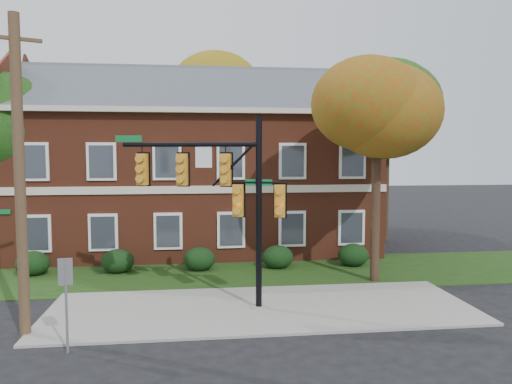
{
  "coord_description": "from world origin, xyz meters",
  "views": [
    {
      "loc": [
        -2.19,
        -15.05,
        5.21
      ],
      "look_at": [
        0.06,
        3.0,
        3.76
      ],
      "focal_mm": 35.0,
      "sensor_mm": 36.0,
      "label": 1
    }
  ],
  "objects": [
    {
      "name": "apartment_building",
      "position": [
        -2.0,
        11.95,
        4.99
      ],
      "size": [
        18.8,
        8.8,
        9.74
      ],
      "color": "brown",
      "rests_on": "ground"
    },
    {
      "name": "hedge_left",
      "position": [
        -5.5,
        6.7,
        0.53
      ],
      "size": [
        1.4,
        1.26,
        1.05
      ],
      "primitive_type": "ellipsoid",
      "color": "black",
      "rests_on": "ground"
    },
    {
      "name": "hedge_right",
      "position": [
        1.5,
        6.7,
        0.53
      ],
      "size": [
        1.4,
        1.26,
        1.05
      ],
      "primitive_type": "ellipsoid",
      "color": "black",
      "rests_on": "ground"
    },
    {
      "name": "tree_near_right",
      "position": [
        5.22,
        3.87,
        6.67
      ],
      "size": [
        4.5,
        4.25,
        8.58
      ],
      "color": "black",
      "rests_on": "ground"
    },
    {
      "name": "tree_far_rear",
      "position": [
        -0.66,
        19.79,
        8.84
      ],
      "size": [
        6.84,
        6.46,
        11.52
      ],
      "color": "black",
      "rests_on": "ground"
    },
    {
      "name": "tree_right_rear",
      "position": [
        9.31,
        12.81,
        8.12
      ],
      "size": [
        6.3,
        5.95,
        10.62
      ],
      "color": "black",
      "rests_on": "ground"
    },
    {
      "name": "ground",
      "position": [
        0.0,
        0.0,
        0.0
      ],
      "size": [
        120.0,
        120.0,
        0.0
      ],
      "primitive_type": "plane",
      "color": "black",
      "rests_on": "ground"
    },
    {
      "name": "hedge_far_left",
      "position": [
        -9.0,
        6.7,
        0.53
      ],
      "size": [
        1.4,
        1.26,
        1.05
      ],
      "primitive_type": "ellipsoid",
      "color": "black",
      "rests_on": "ground"
    },
    {
      "name": "traffic_signal",
      "position": [
        -1.22,
        1.21,
        3.95
      ],
      "size": [
        5.57,
        1.56,
        6.37
      ],
      "rotation": [
        0.0,
        0.0,
        -0.25
      ],
      "color": "gray",
      "rests_on": "ground"
    },
    {
      "name": "utility_pole",
      "position": [
        -7.0,
        -0.53,
        4.56
      ],
      "size": [
        1.33,
        0.62,
        8.99
      ],
      "rotation": [
        0.0,
        0.0,
        0.39
      ],
      "color": "#483822",
      "rests_on": "ground"
    },
    {
      "name": "hedge_far_right",
      "position": [
        5.0,
        6.7,
        0.53
      ],
      "size": [
        1.4,
        1.26,
        1.05
      ],
      "primitive_type": "ellipsoid",
      "color": "black",
      "rests_on": "ground"
    },
    {
      "name": "grass_strip",
      "position": [
        0.0,
        6.0,
        0.02
      ],
      "size": [
        30.0,
        6.0,
        0.04
      ],
      "primitive_type": "cube",
      "color": "#193811",
      "rests_on": "ground"
    },
    {
      "name": "sidewalk",
      "position": [
        0.0,
        1.0,
        0.04
      ],
      "size": [
        14.0,
        5.0,
        0.08
      ],
      "primitive_type": "cube",
      "color": "gray",
      "rests_on": "ground"
    },
    {
      "name": "sign_post",
      "position": [
        -5.5,
        -1.95,
        1.69
      ],
      "size": [
        0.36,
        0.1,
        2.5
      ],
      "rotation": [
        0.0,
        0.0,
        0.15
      ],
      "color": "slate",
      "rests_on": "ground"
    },
    {
      "name": "hedge_center",
      "position": [
        -2.0,
        6.7,
        0.53
      ],
      "size": [
        1.4,
        1.26,
        1.05
      ],
      "primitive_type": "ellipsoid",
      "color": "black",
      "rests_on": "ground"
    }
  ]
}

